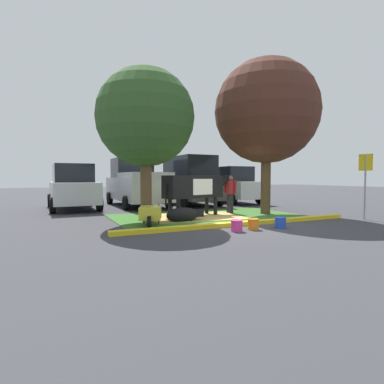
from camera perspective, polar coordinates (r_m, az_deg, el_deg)
The scene contains 18 objects.
ground_plane at distance 9.72m, azimuth 9.60°, elevation -5.79°, with size 80.00×80.00×0.00m, color #38383D.
grass_island at distance 11.25m, azimuth 3.14°, elevation -4.54°, with size 6.77×4.16×0.02m, color #386B28.
curb_yellow at distance 9.36m, azimuth 9.71°, elevation -5.74°, with size 7.97×0.24×0.12m, color yellow.
hay_bedding at distance 10.99m, azimuth 0.67°, elevation -4.63°, with size 3.20×2.40×0.04m, color tan.
shade_tree_left at distance 10.41m, azimuth -8.61°, elevation 13.42°, with size 3.21×3.21×4.99m.
shade_tree_right at distance 12.52m, azimuth 13.63°, elevation 14.26°, with size 3.98×3.98×5.95m.
cow_holstein at distance 11.16m, azimuth 0.69°, elevation 0.94°, with size 3.08×1.22×1.54m.
calf_lying at distance 9.82m, azimuth -1.62°, elevation -4.26°, with size 1.32×0.55×0.48m.
person_handler at distance 12.25m, azimuth 7.07°, elevation -0.21°, with size 0.34×0.46×1.52m.
wheelbarrow at distance 9.08m, azimuth -7.70°, elevation -3.91°, with size 1.01×1.59×0.63m.
parking_sign at distance 11.92m, azimuth 29.44°, elevation 3.01°, with size 0.14×0.44×2.22m.
bucket_pink at distance 8.28m, azimuth 8.28°, elevation -6.15°, with size 0.33×0.33×0.31m.
bucket_orange at distance 8.64m, azimuth 11.26°, elevation -5.80°, with size 0.32×0.32×0.30m.
bucket_blue at distance 9.09m, azimuth 16.03°, elevation -5.42°, with size 0.34×0.34×0.31m.
sedan_silver at distance 14.80m, azimuth -21.17°, elevation 0.81°, with size 2.09×4.43×2.02m.
pickup_truck_black at distance 15.67m, azimuth -10.24°, elevation 1.52°, with size 2.30×5.44×2.42m.
suv_dark_grey at distance 16.13m, azimuth -0.55°, elevation 2.15°, with size 2.19×4.64×2.52m.
hatchback_white at distance 17.46m, azimuth 7.27°, elevation 1.24°, with size 2.09×4.43×2.02m.
Camera 1 is at (-5.53, -7.87, 1.43)m, focal length 28.81 mm.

